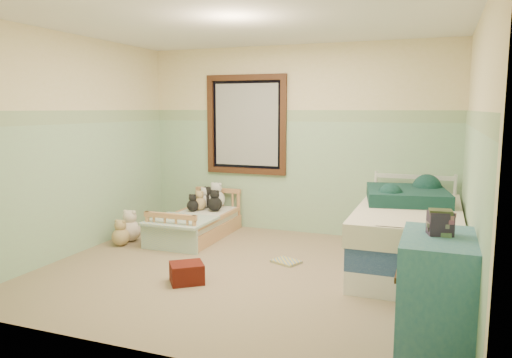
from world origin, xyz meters
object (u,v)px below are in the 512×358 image
at_px(plush_floor_tan, 121,237).
at_px(twin_bed_frame, 407,258).
at_px(toddler_bed_frame, 197,230).
at_px(plush_floor_cream, 130,231).
at_px(floor_book, 286,262).
at_px(red_pillow, 187,273).
at_px(dresser, 437,291).

xyz_separation_m(plush_floor_tan, twin_bed_frame, (3.35, 0.35, 0.00)).
bearing_deg(toddler_bed_frame, plush_floor_cream, -145.84).
relative_size(plush_floor_tan, floor_book, 0.76).
height_order(toddler_bed_frame, twin_bed_frame, twin_bed_frame).
bearing_deg(toddler_bed_frame, floor_book, -23.80).
height_order(toddler_bed_frame, floor_book, toddler_bed_frame).
height_order(plush_floor_tan, floor_book, plush_floor_tan).
bearing_deg(toddler_bed_frame, red_pillow, -65.71).
bearing_deg(floor_book, toddler_bed_frame, 179.51).
bearing_deg(floor_book, twin_bed_frame, 35.96).
relative_size(dresser, red_pillow, 2.56).
relative_size(plush_floor_cream, dresser, 0.34).
relative_size(plush_floor_cream, twin_bed_frame, 0.14).
bearing_deg(twin_bed_frame, plush_floor_cream, -177.79).
relative_size(plush_floor_cream, plush_floor_tan, 1.23).
xyz_separation_m(plush_floor_cream, floor_book, (2.12, -0.15, -0.12)).
bearing_deg(dresser, floor_book, 137.70).
height_order(dresser, floor_book, dresser).
xyz_separation_m(plush_floor_cream, plush_floor_tan, (0.01, -0.22, -0.03)).
bearing_deg(twin_bed_frame, toddler_bed_frame, 172.60).
height_order(twin_bed_frame, red_pillow, twin_bed_frame).
relative_size(plush_floor_cream, red_pillow, 0.87).
distance_m(twin_bed_frame, red_pillow, 2.30).
relative_size(twin_bed_frame, red_pillow, 6.33).
distance_m(plush_floor_tan, red_pillow, 1.63).
xyz_separation_m(toddler_bed_frame, dresser, (2.96, -2.02, 0.31)).
bearing_deg(red_pillow, floor_book, 52.00).
distance_m(dresser, floor_book, 2.11).
height_order(plush_floor_tan, dresser, dresser).
xyz_separation_m(plush_floor_cream, dresser, (3.66, -1.55, 0.26)).
xyz_separation_m(twin_bed_frame, floor_book, (-1.25, -0.28, -0.10)).
xyz_separation_m(plush_floor_cream, red_pillow, (1.40, -1.07, -0.04)).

